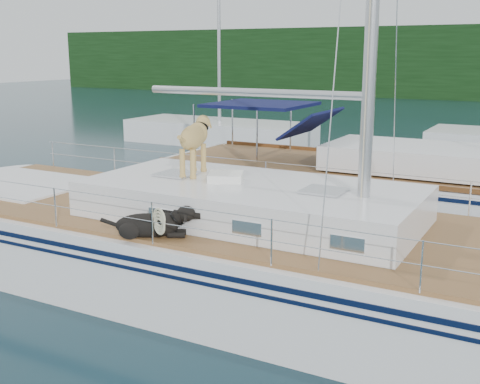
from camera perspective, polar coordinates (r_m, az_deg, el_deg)
The scene contains 4 objects.
ground at distance 10.24m, azimuth -3.03°, elevation -8.67°, with size 120.00×120.00×0.00m, color black.
main_sailboat at distance 9.97m, azimuth -2.65°, elevation -5.15°, with size 12.00×3.91×14.01m.
neighbor_sailboat at distance 14.67m, azimuth 13.59°, elevation 0.23°, with size 11.00×3.50×13.30m.
bg_boat_west at distance 25.85m, azimuth -1.94°, elevation 5.62°, with size 8.00×3.00×11.65m.
Camera 1 is at (5.01, -8.09, 3.79)m, focal length 45.00 mm.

